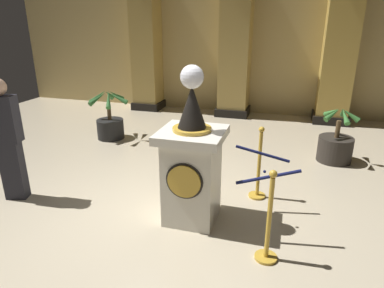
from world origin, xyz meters
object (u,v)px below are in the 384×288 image
at_px(pedestal_clock, 192,164).
at_px(stanchion_far, 258,173).
at_px(potted_palm_left, 110,123).
at_px(bystander_guest, 7,137).
at_px(stanchion_near, 268,230).
at_px(potted_palm_right, 335,146).

height_order(pedestal_clock, stanchion_far, pedestal_clock).
height_order(pedestal_clock, potted_palm_left, pedestal_clock).
xyz_separation_m(potted_palm_left, bystander_guest, (0.01, -2.69, 0.57)).
bearing_deg(stanchion_far, stanchion_near, -79.85).
height_order(stanchion_near, stanchion_far, stanchion_far).
bearing_deg(pedestal_clock, stanchion_near, -28.71).
bearing_deg(potted_palm_left, pedestal_clock, -44.70).
distance_m(potted_palm_left, bystander_guest, 2.75).
relative_size(stanchion_near, stanchion_far, 0.98).
distance_m(stanchion_near, stanchion_far, 1.35).
height_order(stanchion_near, potted_palm_left, potted_palm_left).
xyz_separation_m(potted_palm_left, potted_palm_right, (4.44, -0.00, -0.04)).
bearing_deg(stanchion_far, potted_palm_right, 55.67).
bearing_deg(potted_palm_left, potted_palm_right, -0.01).
xyz_separation_m(stanchion_near, stanchion_far, (-0.24, 1.33, 0.01)).
relative_size(potted_palm_left, potted_palm_right, 1.07).
xyz_separation_m(pedestal_clock, stanchion_far, (0.73, 0.80, -0.38)).
distance_m(pedestal_clock, potted_palm_right, 3.19).
relative_size(stanchion_far, bystander_guest, 0.62).
xyz_separation_m(stanchion_far, bystander_guest, (-3.26, -0.97, 0.53)).
relative_size(pedestal_clock, potted_palm_left, 1.77).
bearing_deg(stanchion_far, pedestal_clock, -132.52).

